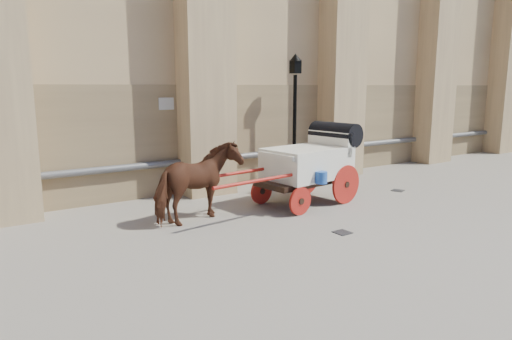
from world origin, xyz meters
TOP-DOWN VIEW (x-y plane):
  - ground at (0.00, 0.00)m, footprint 90.00×90.00m
  - horse at (-2.43, 1.29)m, footprint 2.24×1.46m
  - carriage at (0.76, 1.24)m, footprint 4.73×1.81m
  - street_lamp at (1.79, 3.26)m, footprint 0.37×0.37m
  - drain_grate_near at (-0.35, -1.08)m, footprint 0.32×0.32m
  - drain_grate_far at (3.69, 0.84)m, footprint 0.42×0.42m

SIDE VIEW (x-z plane):
  - ground at x=0.00m, z-range 0.00..0.00m
  - drain_grate_near at x=-0.35m, z-range 0.00..0.01m
  - drain_grate_far at x=3.69m, z-range 0.00..0.01m
  - horse at x=-2.43m, z-range 0.00..1.74m
  - carriage at x=0.76m, z-range 0.08..2.10m
  - street_lamp at x=1.79m, z-range 0.14..4.04m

